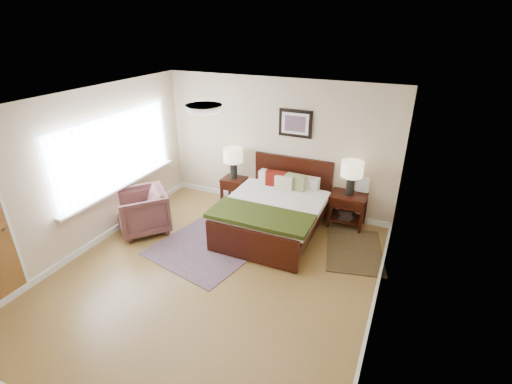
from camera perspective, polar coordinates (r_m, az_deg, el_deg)
floor at (r=5.61m, az=-6.50°, el=-12.68°), size 5.00×5.00×0.00m
back_wall at (r=7.04m, az=3.25°, el=7.13°), size 4.50×0.04×2.50m
front_wall at (r=3.45m, az=-29.94°, el=-18.17°), size 4.50×0.04×2.50m
left_wall at (r=6.33m, az=-25.02°, el=2.62°), size 0.04×5.00×2.50m
right_wall at (r=4.35m, az=19.41°, el=-6.47°), size 0.04×5.00×2.50m
ceiling at (r=4.53m, az=-8.06°, el=13.13°), size 4.50×5.00×0.02m
window at (r=6.69m, az=-20.58°, el=5.72°), size 0.11×2.72×1.32m
ceil_fixture at (r=4.54m, az=-8.04°, el=12.70°), size 0.44×0.44×0.08m
bed at (r=6.37m, az=2.87°, el=-2.25°), size 1.65×1.98×1.07m
wall_art at (r=6.77m, az=6.07°, el=10.44°), size 0.62×0.05×0.50m
nightstand_left at (r=7.44m, az=-3.47°, el=1.24°), size 0.45×0.40×0.53m
nightstand_right at (r=6.81m, az=13.92°, el=-2.27°), size 0.62×0.46×0.61m
lamp_left at (r=7.24m, az=-3.51°, el=5.32°), size 0.38×0.38×0.61m
lamp_right at (r=6.55m, az=14.55°, el=3.08°), size 0.38×0.38×0.61m
armchair at (r=6.76m, az=-17.08°, el=-2.85°), size 1.15×1.15×0.75m
rug_persian at (r=6.40m, az=-5.69°, el=-7.24°), size 1.97×2.46×0.01m
rug_navy at (r=6.31m, az=14.88°, el=-8.62°), size 1.15×1.48×0.01m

